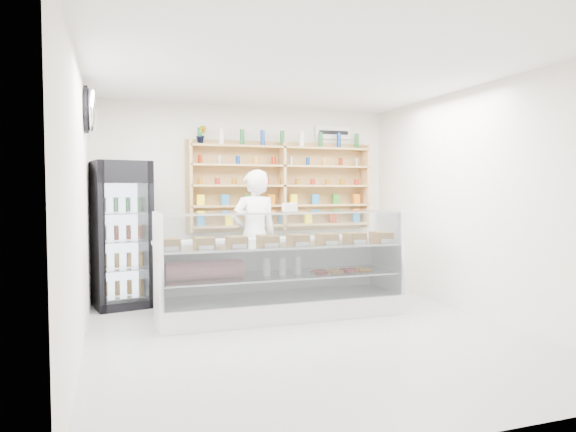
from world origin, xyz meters
name	(u,v)px	position (x,y,z in m)	size (l,w,h in m)	color
room	(307,203)	(0.00, 0.00, 1.40)	(5.00, 5.00, 5.00)	#9D9DA2
display_counter	(280,287)	(-0.03, 0.81, 0.35)	(2.96, 0.88, 1.29)	white
shop_worker	(254,237)	(-0.14, 1.63, 0.90)	(0.66, 0.43, 1.81)	silver
drinks_cooler	(122,234)	(-1.85, 1.97, 0.96)	(0.80, 0.79, 1.91)	black
wall_shelving	(282,186)	(0.50, 2.34, 1.59)	(2.84, 0.28, 1.33)	tan
potted_plant	(201,135)	(-0.73, 2.34, 2.33)	(0.15, 0.12, 0.27)	#1E6626
security_mirror	(91,110)	(-2.17, 1.20, 2.45)	(0.15, 0.50, 0.50)	silver
wall_sign	(333,133)	(1.40, 2.47, 2.45)	(0.62, 0.03, 0.20)	white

